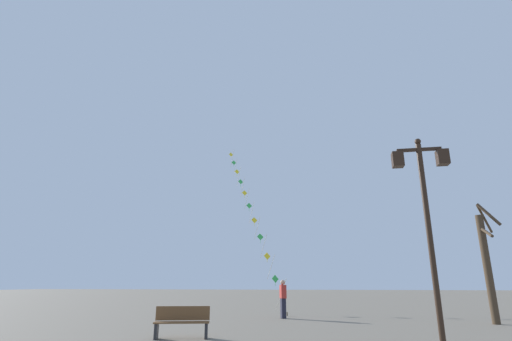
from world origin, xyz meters
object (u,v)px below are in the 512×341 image
Objects in this scene: twin_lantern_lamp_post at (425,199)px; kite_train at (249,205)px; kite_flyer at (283,298)px; bare_tree at (487,262)px; park_bench at (182,322)px.

kite_train is (-8.00, 17.65, 3.58)m from twin_lantern_lamp_post.
bare_tree reaches higher than kite_flyer.
kite_train is at bearing 79.52° from park_bench.
twin_lantern_lamp_post is 10.09m from kite_flyer.
twin_lantern_lamp_post is 0.35× the size of kite_train.
kite_train is at bearing 139.33° from bare_tree.
bare_tree is at bearing 61.66° from twin_lantern_lamp_post.
twin_lantern_lamp_post is 7.65m from park_bench.
bare_tree is at bearing 14.40° from park_bench.
twin_lantern_lamp_post is 8.46m from bare_tree.
kite_train reaches higher than twin_lantern_lamp_post.
bare_tree is at bearing -40.67° from kite_train.
kite_flyer is at bearing -69.42° from kite_train.
kite_train reaches higher than bare_tree.
bare_tree is at bearing -119.07° from kite_flyer.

